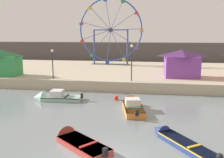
{
  "coord_description": "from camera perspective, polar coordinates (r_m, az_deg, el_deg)",
  "views": [
    {
      "loc": [
        2.17,
        -11.74,
        6.34
      ],
      "look_at": [
        -1.32,
        10.26,
        2.34
      ],
      "focal_mm": 40.45,
      "sensor_mm": 36.0,
      "label": 1
    }
  ],
  "objects": [
    {
      "name": "promenade_lamp_far",
      "position": [
        29.9,
        -13.3,
        4.35
      ],
      "size": [
        0.32,
        0.32,
        3.42
      ],
      "color": "#2D2D33",
      "rests_on": "quay_promenade"
    },
    {
      "name": "quay_promenade",
      "position": [
        37.55,
        5.6,
        1.31
      ],
      "size": [
        110.0,
        20.79,
        1.17
      ],
      "primitive_type": "cube",
      "color": "#B7A88E",
      "rests_on": "ground_plane"
    },
    {
      "name": "promenade_lamp_near",
      "position": [
        27.83,
        4.47,
        4.9
      ],
      "size": [
        0.32,
        0.32,
        4.02
      ],
      "color": "#2D2D33",
      "rests_on": "quay_promenade"
    },
    {
      "name": "carnival_booth_green_kiosk",
      "position": [
        34.52,
        -23.58,
        3.53
      ],
      "size": [
        4.69,
        2.93,
        3.23
      ],
      "rotation": [
        0.0,
        0.0,
        0.03
      ],
      "color": "#33934C",
      "rests_on": "quay_promenade"
    },
    {
      "name": "carnival_booth_purple_stall",
      "position": [
        31.42,
        15.49,
        3.52
      ],
      "size": [
        4.52,
        3.25,
        3.32
      ],
      "rotation": [
        0.0,
        0.0,
        0.06
      ],
      "color": "purple",
      "rests_on": "quay_promenade"
    },
    {
      "name": "motorboat_orange_hull",
      "position": [
        21.84,
        4.52,
        -5.89
      ],
      "size": [
        2.43,
        5.26,
        1.48
      ],
      "rotation": [
        0.0,
        0.0,
        1.77
      ],
      "color": "orange",
      "rests_on": "ground_plane"
    },
    {
      "name": "ferris_wheel_blue_frame",
      "position": [
        43.1,
        -0.31,
        10.75
      ],
      "size": [
        10.82,
        1.2,
        11.14
      ],
      "color": "#334CA8",
      "rests_on": "quay_promenade"
    },
    {
      "name": "mooring_buoy_orange",
      "position": [
        24.58,
        0.94,
        -4.24
      ],
      "size": [
        0.44,
        0.44,
        0.44
      ],
      "primitive_type": "sphere",
      "color": "red",
      "rests_on": "ground_plane"
    },
    {
      "name": "motorboat_seafoam",
      "position": [
        25.13,
        -13.35,
        -4.04
      ],
      "size": [
        4.97,
        1.89,
        1.56
      ],
      "rotation": [
        0.0,
        0.0,
        3.21
      ],
      "color": "#93BCAD",
      "rests_on": "ground_plane"
    },
    {
      "name": "motorboat_navy_blue",
      "position": [
        15.74,
        14.33,
        -13.11
      ],
      "size": [
        3.82,
        4.92,
        1.0
      ],
      "rotation": [
        0.0,
        0.0,
        2.17
      ],
      "color": "navy",
      "rests_on": "ground_plane"
    },
    {
      "name": "distant_town_skyline",
      "position": [
        58.84,
        6.93,
        6.07
      ],
      "size": [
        140.0,
        3.0,
        4.4
      ],
      "primitive_type": "cube",
      "color": "#564C47",
      "rests_on": "ground_plane"
    },
    {
      "name": "motorboat_faded_red",
      "position": [
        15.35,
        -8.58,
        -13.51
      ],
      "size": [
        4.34,
        3.85,
        1.28
      ],
      "rotation": [
        0.0,
        0.0,
        2.46
      ],
      "color": "#B24238",
      "rests_on": "ground_plane"
    }
  ]
}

